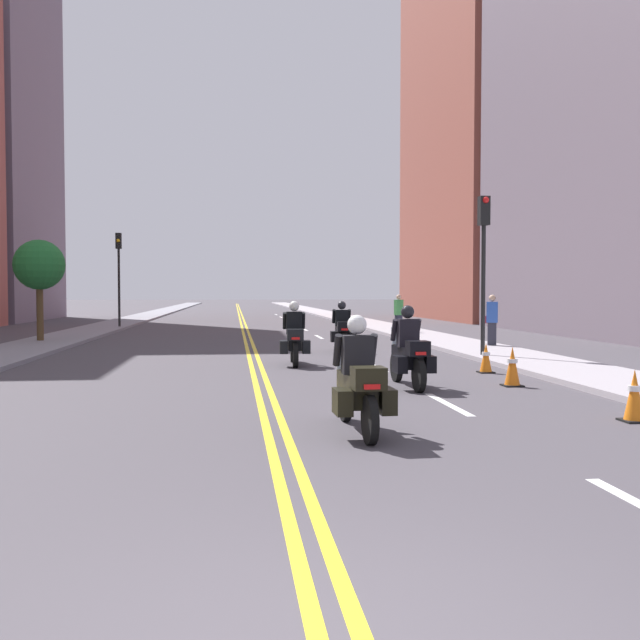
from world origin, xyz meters
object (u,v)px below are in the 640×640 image
object	(u,v)px
motorcycle_3	(342,332)
motorcycle_1	(409,354)
traffic_light_near	(484,246)
pedestrian_1	(399,314)
pedestrian_0	(492,321)
traffic_cone_1	(512,366)
motorcycle_0	(359,385)
traffic_cone_0	(486,358)
traffic_cone_2	(634,396)
motorcycle_2	(294,340)
street_tree_0	(39,266)
traffic_light_far	(119,263)

from	to	relation	value
motorcycle_3	motorcycle_1	bearing A→B (deg)	-86.81
traffic_light_near	pedestrian_1	xyz separation A→B (m)	(0.35, 11.69, -2.24)
motorcycle_1	pedestrian_0	distance (m)	10.30
traffic_cone_1	traffic_light_near	xyz separation A→B (m)	(1.43, 5.66, 2.75)
motorcycle_0	traffic_cone_0	distance (m)	7.85
pedestrian_1	traffic_cone_2	bearing A→B (deg)	63.66
motorcycle_2	traffic_light_near	distance (m)	6.02
traffic_cone_1	pedestrian_0	xyz separation A→B (m)	(2.95, 9.03, 0.53)
motorcycle_2	motorcycle_3	distance (m)	4.10
traffic_cone_1	traffic_cone_2	xyz separation A→B (m)	(0.24, -3.93, -0.02)
street_tree_0	traffic_cone_1	bearing A→B (deg)	-46.97
traffic_cone_0	traffic_light_far	bearing A→B (deg)	118.34
motorcycle_2	pedestrian_0	size ratio (longest dim) A/B	1.17
motorcycle_0	traffic_light_far	world-z (taller)	traffic_light_far
traffic_cone_1	traffic_light_far	world-z (taller)	traffic_light_far
motorcycle_2	motorcycle_3	size ratio (longest dim) A/B	0.97
motorcycle_1	traffic_light_near	world-z (taller)	traffic_light_near
motorcycle_3	pedestrian_0	distance (m)	5.16
motorcycle_1	motorcycle_2	distance (m)	4.90
motorcycle_3	pedestrian_0	world-z (taller)	pedestrian_0
motorcycle_1	traffic_cone_1	xyz separation A→B (m)	(2.08, -0.06, -0.26)
traffic_light_far	pedestrian_0	world-z (taller)	traffic_light_far
motorcycle_1	motorcycle_2	xyz separation A→B (m)	(-1.86, 4.53, 0.00)
traffic_light_near	traffic_light_far	size ratio (longest dim) A/B	0.93
pedestrian_1	motorcycle_1	bearing A→B (deg)	55.21
motorcycle_3	pedestrian_1	size ratio (longest dim) A/B	1.22
traffic_cone_2	traffic_light_near	size ratio (longest dim) A/B	0.17
motorcycle_0	motorcycle_3	distance (m)	12.71
motorcycle_2	street_tree_0	size ratio (longest dim) A/B	0.55
motorcycle_0	traffic_light_near	xyz separation A→B (m)	(5.29, 9.99, 2.50)
motorcycle_0	traffic_cone_2	distance (m)	4.12
traffic_cone_1	traffic_light_far	size ratio (longest dim) A/B	0.16
traffic_cone_0	traffic_cone_2	distance (m)	6.25
motorcycle_2	traffic_cone_1	xyz separation A→B (m)	(3.94, -4.59, -0.26)
motorcycle_3	traffic_cone_0	bearing A→B (deg)	-64.83
motorcycle_2	traffic_cone_2	bearing A→B (deg)	-61.49
motorcycle_3	pedestrian_0	xyz separation A→B (m)	(5.10, 0.76, 0.28)
motorcycle_3	pedestrian_0	size ratio (longest dim) A/B	1.21
motorcycle_0	traffic_light_far	xyz separation A→B (m)	(-7.42, 28.12, 2.71)
traffic_cone_1	pedestrian_0	bearing A→B (deg)	71.91
street_tree_0	traffic_light_near	bearing A→B (deg)	-28.95
pedestrian_1	motorcycle_0	bearing A→B (deg)	53.23
motorcycle_1	pedestrian_1	bearing A→B (deg)	75.51
traffic_light_far	pedestrian_1	bearing A→B (deg)	-26.27
motorcycle_2	traffic_light_far	xyz separation A→B (m)	(-7.33, 19.21, 2.70)
traffic_cone_1	motorcycle_2	bearing A→B (deg)	130.69
traffic_cone_0	street_tree_0	world-z (taller)	street_tree_0
traffic_cone_2	pedestrian_0	xyz separation A→B (m)	(2.71, 12.96, 0.54)
traffic_light_near	motorcycle_1	bearing A→B (deg)	-122.10
traffic_cone_1	pedestrian_0	world-z (taller)	pedestrian_0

